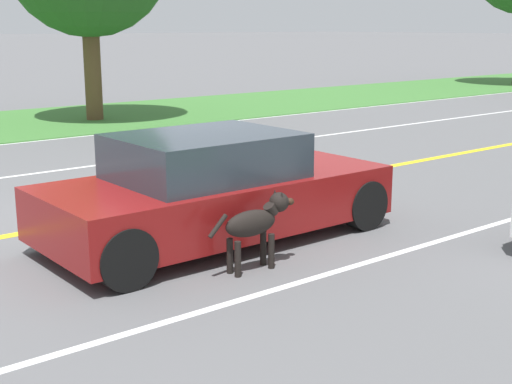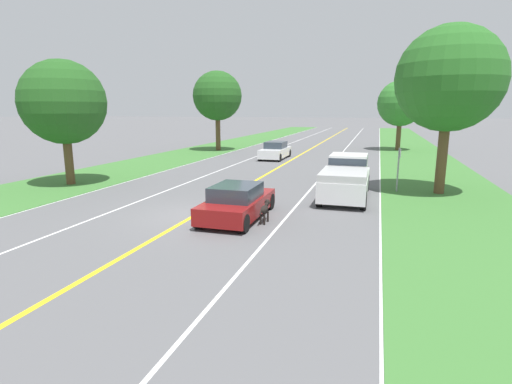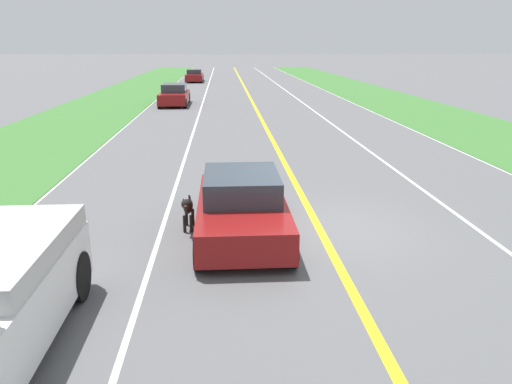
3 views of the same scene
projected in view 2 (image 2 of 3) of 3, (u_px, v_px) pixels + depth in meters
name	position (u px, v px, depth m)	size (l,w,h in m)	color
ground_plane	(195.00, 215.00, 15.64)	(400.00, 400.00, 0.00)	#5B5B5E
centre_divider_line	(195.00, 215.00, 15.64)	(0.18, 160.00, 0.01)	yellow
lane_edge_line_right	(382.00, 231.00, 13.65)	(0.14, 160.00, 0.01)	white
lane_edge_line_left	(51.00, 203.00, 17.63)	(0.14, 160.00, 0.01)	white
lane_dash_same_dir	(282.00, 222.00, 14.65)	(0.10, 160.00, 0.01)	white
lane_dash_oncoming	(119.00, 209.00, 16.64)	(0.10, 160.00, 0.01)	white
grass_verge_right	(479.00, 238.00, 12.80)	(6.00, 160.00, 0.03)	#3D7533
ego_car	(237.00, 202.00, 15.11)	(1.88, 4.27, 1.32)	maroon
dog	(265.00, 209.00, 14.54)	(0.23, 1.12, 0.83)	black
pickup_truck	(346.00, 177.00, 18.77)	(2.05, 5.29, 1.89)	silver
oncoming_car	(275.00, 151.00, 33.55)	(1.84, 4.50, 1.43)	white
roadside_tree_right_near	(449.00, 79.00, 18.56)	(4.91, 4.91, 7.93)	brown
roadside_tree_right_far	(401.00, 103.00, 39.59)	(4.54, 4.54, 6.96)	brown
roadside_tree_left_near	(63.00, 103.00, 21.20)	(4.45, 4.45, 6.67)	brown
roadside_tree_left_far	(217.00, 96.00, 39.23)	(4.81, 4.81, 7.80)	brown
street_sign	(399.00, 164.00, 19.76)	(0.11, 0.64, 2.21)	gray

